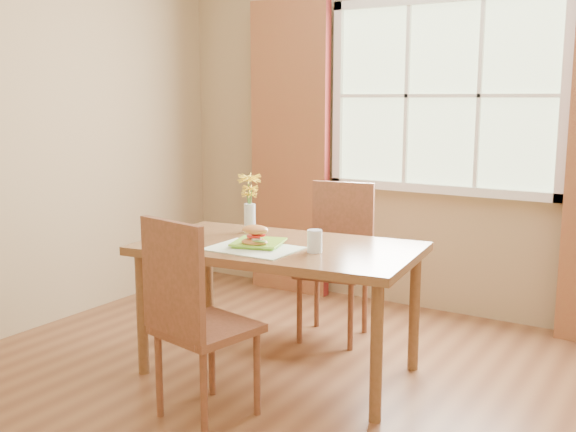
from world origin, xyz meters
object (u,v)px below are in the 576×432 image
at_px(chair_far, 337,253).
at_px(water_glass, 315,242).
at_px(dining_table, 279,258).
at_px(flower_vase, 250,197).
at_px(croissant_sandwich, 255,236).
at_px(chair_near, 193,312).

distance_m(chair_far, water_glass, 0.84).
relative_size(dining_table, water_glass, 13.49).
distance_m(dining_table, flower_vase, 0.47).
distance_m(chair_far, flower_vase, 0.72).
xyz_separation_m(water_glass, flower_vase, (-0.58, 0.25, 0.15)).
relative_size(chair_far, croissant_sandwich, 5.92).
relative_size(water_glass, flower_vase, 0.34).
bearing_deg(dining_table, chair_far, 84.41).
bearing_deg(croissant_sandwich, water_glass, 7.17).
bearing_deg(chair_near, croissant_sandwich, 104.08).
height_order(chair_near, flower_vase, flower_vase).
relative_size(dining_table, flower_vase, 4.53).
bearing_deg(chair_near, chair_far, 100.89).
bearing_deg(chair_near, flower_vase, 119.97).
xyz_separation_m(croissant_sandwich, flower_vase, (-0.28, 0.35, 0.14)).
height_order(water_glass, flower_vase, flower_vase).
height_order(chair_near, chair_far, chair_near).
relative_size(chair_far, water_glass, 8.36).
relative_size(chair_near, chair_far, 1.00).
bearing_deg(flower_vase, chair_far, 58.81).
distance_m(croissant_sandwich, flower_vase, 0.47).
xyz_separation_m(chair_near, croissant_sandwich, (-0.03, 0.54, 0.26)).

